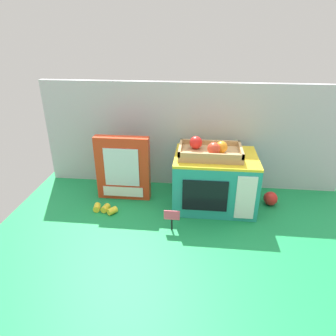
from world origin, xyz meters
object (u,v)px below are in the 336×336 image
toy_microwave (214,180)px  food_groups_crate (210,151)px  loose_toy_banana (105,209)px  cookie_set_box (123,168)px  loose_toy_apple (270,199)px  price_sign (172,217)px

toy_microwave → food_groups_crate: bearing=-163.7°
loose_toy_banana → cookie_set_box: bearing=67.1°
cookie_set_box → loose_toy_apple: bearing=0.1°
price_sign → loose_toy_banana: (-0.34, 0.11, -0.05)m
food_groups_crate → cookie_set_box: 0.45m
loose_toy_banana → loose_toy_apple: loose_toy_apple is taller
toy_microwave → loose_toy_apple: toy_microwave is taller
food_groups_crate → toy_microwave: bearing=16.3°
price_sign → cookie_set_box: bearing=136.5°
toy_microwave → loose_toy_apple: 0.31m
loose_toy_banana → loose_toy_apple: size_ratio=1.83×
loose_toy_banana → food_groups_crate: bearing=13.8°
price_sign → loose_toy_banana: size_ratio=0.77×
price_sign → loose_toy_apple: size_ratio=1.42×
food_groups_crate → loose_toy_apple: 0.41m
loose_toy_banana → loose_toy_apple: bearing=10.5°
toy_microwave → loose_toy_banana: size_ratio=3.06×
price_sign → loose_toy_banana: price_sign is taller
price_sign → loose_toy_apple: bearing=28.9°
loose_toy_banana → toy_microwave: bearing=14.0°
toy_microwave → cookie_set_box: size_ratio=1.17×
toy_microwave → price_sign: size_ratio=3.95×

